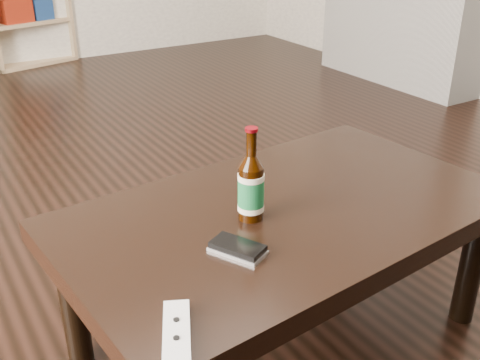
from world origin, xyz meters
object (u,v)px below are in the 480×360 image
coffee_table (285,226)px  beer_bottle (251,188)px  remote (177,335)px  phone (238,248)px

coffee_table → beer_bottle: size_ratio=5.08×
coffee_table → remote: size_ratio=6.80×
coffee_table → remote: 0.53m
coffee_table → beer_bottle: 0.17m
phone → remote: (-0.23, -0.18, -0.00)m
beer_bottle → remote: bearing=-139.4°
coffee_table → phone: phone is taller
phone → remote: 0.29m
beer_bottle → remote: 0.45m
phone → remote: bearing=-169.1°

